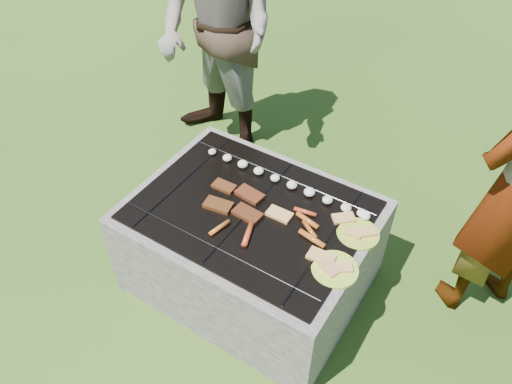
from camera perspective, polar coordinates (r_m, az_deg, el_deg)
lawn at (r=3.16m, az=-0.49°, el=-9.74°), size 60.00×60.00×0.00m
fire_pit at (r=2.94m, az=-0.53°, el=-6.47°), size 1.30×1.00×0.62m
mushrooms at (r=2.81m, az=4.12°, el=0.83°), size 1.05×0.07×0.04m
pork_slabs at (r=2.73m, az=-2.27°, el=-1.05°), size 0.38×0.27×0.02m
sausages at (r=2.58m, az=3.03°, el=-4.21°), size 0.55×0.43×0.03m
bread_on_grate at (r=2.60m, az=6.25°, el=-4.36°), size 0.46×0.41×0.02m
plate_far at (r=2.63m, az=11.62°, el=-4.68°), size 0.25×0.25×0.03m
plate_near at (r=2.46m, az=9.01°, el=-8.70°), size 0.30×0.30×0.03m
bystander at (r=3.58m, az=-4.53°, el=17.81°), size 1.13×0.98×1.97m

